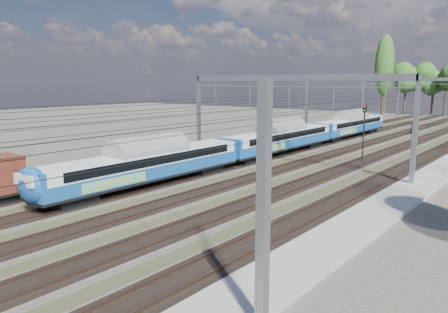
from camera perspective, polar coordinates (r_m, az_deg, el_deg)
The scene contains 7 objects.
track_bed at distance 56.00m, azimuth 16.10°, elevation 0.91°, with size 21.00×130.00×0.34m.
platform at distance 28.94m, azimuth 18.76°, elevation -7.30°, with size 3.00×70.00×0.30m, color gray.
catenary at distance 62.47m, azimuth 19.43°, elevation 7.44°, with size 25.65×130.00×9.00m.
poplar at distance 110.16m, azimuth 20.24°, elevation 11.05°, with size 4.40×4.40×19.04m.
emu_train at distance 49.52m, azimuth 7.24°, elevation 2.80°, with size 2.81×59.50×4.11m.
worker at distance 74.60m, azimuth 23.33°, elevation 3.31°, with size 0.71×0.47×1.95m, color black.
signal_near at distance 46.68m, azimuth 17.80°, elevation 3.69°, with size 0.37×0.34×6.01m.
Camera 1 is at (21.17, -6.17, 8.42)m, focal length 35.00 mm.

